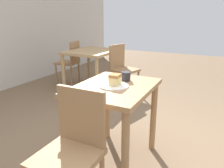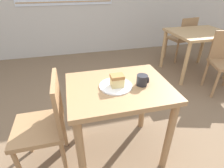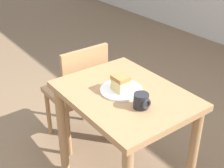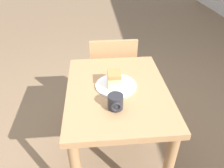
# 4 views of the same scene
# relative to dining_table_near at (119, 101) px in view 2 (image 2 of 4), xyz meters

# --- Properties ---
(ground_plane) EXTENTS (14.00, 14.00, 0.00)m
(ground_plane) POSITION_rel_dining_table_near_xyz_m (-0.07, -0.17, -0.62)
(ground_plane) COLOR #7A6047
(dining_table_near) EXTENTS (0.82, 0.63, 0.76)m
(dining_table_near) POSITION_rel_dining_table_near_xyz_m (0.00, 0.00, 0.00)
(dining_table_near) COLOR #9E754C
(dining_table_near) RESTS_ON ground_plane
(dining_table_far) EXTENTS (0.95, 0.80, 0.75)m
(dining_table_far) POSITION_rel_dining_table_near_xyz_m (1.78, 1.34, 0.02)
(dining_table_far) COLOR tan
(dining_table_far) RESTS_ON ground_plane
(chair_near_window) EXTENTS (0.40, 0.40, 0.88)m
(chair_near_window) POSITION_rel_dining_table_near_xyz_m (-0.60, 0.02, -0.13)
(chair_near_window) COLOR #9E754C
(chair_near_window) RESTS_ON ground_plane
(chair_far_opposite) EXTENTS (0.47, 0.47, 0.88)m
(chair_far_opposite) POSITION_rel_dining_table_near_xyz_m (1.89, 1.94, -0.13)
(chair_far_opposite) COLOR #9E754C
(chair_far_opposite) RESTS_ON ground_plane
(plate) EXTENTS (0.26, 0.26, 0.01)m
(plate) POSITION_rel_dining_table_near_xyz_m (-0.03, -0.01, 0.15)
(plate) COLOR white
(plate) RESTS_ON dining_table_near
(cake_slice) EXTENTS (0.10, 0.08, 0.10)m
(cake_slice) POSITION_rel_dining_table_near_xyz_m (-0.02, -0.02, 0.21)
(cake_slice) COLOR #E0C67F
(cake_slice) RESTS_ON plate
(coffee_mug) EXTENTS (0.09, 0.09, 0.09)m
(coffee_mug) POSITION_rel_dining_table_near_xyz_m (0.18, -0.03, 0.19)
(coffee_mug) COLOR #232328
(coffee_mug) RESTS_ON dining_table_near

